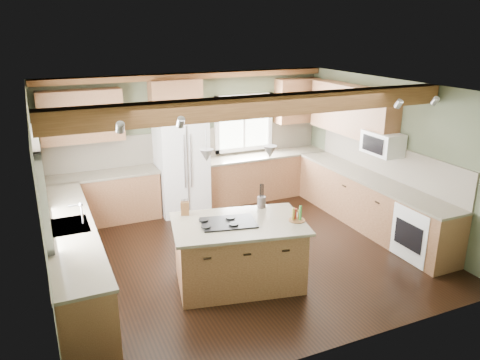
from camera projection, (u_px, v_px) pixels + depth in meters
name	position (u px, v px, depth m)	size (l,w,h in m)	color
floor	(242.00, 254.00, 7.41)	(5.60, 5.60, 0.00)	black
ceiling	(242.00, 88.00, 6.59)	(5.60, 5.60, 0.00)	silver
wall_back	(190.00, 140.00, 9.17)	(5.60, 5.60, 0.00)	#474F38
wall_left	(41.00, 203.00, 5.92)	(5.00, 5.00, 0.00)	#474F38
wall_right	(389.00, 155.00, 8.08)	(5.00, 5.00, 0.00)	#474F38
ceiling_beam	(267.00, 106.00, 5.96)	(5.55, 0.26, 0.26)	#4E2D16
soffit_trim	(189.00, 76.00, 8.69)	(5.55, 0.20, 0.10)	#4E2D16
backsplash_back	(190.00, 145.00, 9.18)	(5.58, 0.03, 0.58)	brown
backsplash_right	(386.00, 160.00, 8.15)	(0.03, 3.70, 0.58)	brown
base_cab_back_left	(102.00, 199.00, 8.49)	(2.02, 0.60, 0.88)	brown
counter_back_left	(100.00, 175.00, 8.34)	(2.06, 0.64, 0.04)	#4B4537
base_cab_back_right	(264.00, 176.00, 9.75)	(2.62, 0.60, 0.88)	brown
counter_back_right	(264.00, 155.00, 9.61)	(2.66, 0.64, 0.04)	#4B4537
base_cab_left	(73.00, 258.00, 6.35)	(0.60, 3.70, 0.88)	brown
counter_left	(69.00, 227.00, 6.20)	(0.64, 3.74, 0.04)	#4B4537
base_cab_right	(369.00, 203.00, 8.28)	(0.60, 3.70, 0.88)	brown
counter_right	(372.00, 179.00, 8.14)	(0.64, 3.74, 0.04)	#4B4537
upper_cab_back_left	(81.00, 116.00, 8.04)	(1.40, 0.35, 0.90)	brown
upper_cab_over_fridge	(176.00, 99.00, 8.63)	(0.96, 0.35, 0.70)	brown
upper_cab_right	(352.00, 110.00, 8.59)	(0.35, 2.20, 0.90)	brown
upper_cab_back_corner	(297.00, 101.00, 9.70)	(0.90, 0.35, 0.90)	brown
window_left	(40.00, 183.00, 5.89)	(0.04, 1.60, 1.05)	white
window_back	(243.00, 123.00, 9.51)	(1.10, 0.04, 1.00)	white
sink	(69.00, 226.00, 6.20)	(0.50, 0.65, 0.03)	#262628
faucet	(82.00, 214.00, 6.23)	(0.02, 0.02, 0.28)	#B2B2B7
dishwasher	(85.00, 309.00, 5.23)	(0.60, 0.60, 0.84)	white
oven	(424.00, 232.00, 7.16)	(0.60, 0.72, 0.84)	white
microwave	(383.00, 143.00, 7.88)	(0.40, 0.70, 0.38)	white
pendant_left	(206.00, 155.00, 5.90)	(0.18, 0.18, 0.16)	#B2B2B7
pendant_right	(270.00, 152.00, 6.07)	(0.18, 0.18, 0.16)	#B2B2B7
refrigerator	(182.00, 166.00, 8.85)	(0.90, 0.74, 1.80)	white
island	(239.00, 254.00, 6.44)	(1.66, 1.02, 0.88)	brown
island_top	(239.00, 224.00, 6.30)	(1.77, 1.13, 0.04)	#4B4537
cooktop	(229.00, 223.00, 6.26)	(0.72, 0.48, 0.02)	black
knife_block	(185.00, 208.00, 6.52)	(0.11, 0.09, 0.19)	brown
utensil_crock	(261.00, 202.00, 6.78)	(0.12, 0.12, 0.16)	#38332D
bottle_tray	(297.00, 214.00, 6.32)	(0.22, 0.22, 0.20)	brown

